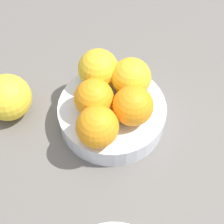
% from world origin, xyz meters
% --- Properties ---
extents(ground_plane, '(1.10, 1.10, 0.02)m').
position_xyz_m(ground_plane, '(0.00, 0.00, -0.01)').
color(ground_plane, '#66605B').
extents(fruit_bowl, '(0.17, 0.17, 0.04)m').
position_xyz_m(fruit_bowl, '(0.00, 0.00, 0.02)').
color(fruit_bowl, silver).
rests_on(fruit_bowl, ground_plane).
extents(orange_in_bowl_0, '(0.07, 0.07, 0.07)m').
position_xyz_m(orange_in_bowl_0, '(0.04, -0.04, 0.07)').
color(orange_in_bowl_0, yellow).
rests_on(orange_in_bowl_0, fruit_bowl).
extents(orange_in_bowl_1, '(0.06, 0.06, 0.06)m').
position_xyz_m(orange_in_bowl_1, '(0.00, 0.06, 0.07)').
color(orange_in_bowl_1, orange).
rests_on(orange_in_bowl_1, fruit_bowl).
extents(orange_in_bowl_2, '(0.06, 0.06, 0.06)m').
position_xyz_m(orange_in_bowl_2, '(-0.02, -0.04, 0.07)').
color(orange_in_bowl_2, yellow).
rests_on(orange_in_bowl_2, fruit_bowl).
extents(orange_in_bowl_3, '(0.06, 0.06, 0.06)m').
position_xyz_m(orange_in_bowl_3, '(0.02, 0.02, 0.07)').
color(orange_in_bowl_3, orange).
rests_on(orange_in_bowl_3, fruit_bowl).
extents(orange_in_bowl_4, '(0.06, 0.06, 0.06)m').
position_xyz_m(orange_in_bowl_4, '(-0.04, 0.01, 0.07)').
color(orange_in_bowl_4, orange).
rests_on(orange_in_bowl_4, fruit_bowl).
extents(orange_loose_0, '(0.08, 0.08, 0.08)m').
position_xyz_m(orange_loose_0, '(0.16, 0.04, 0.04)').
color(orange_loose_0, yellow).
rests_on(orange_loose_0, ground_plane).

